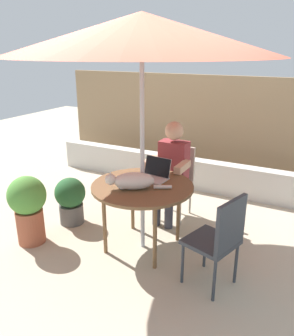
# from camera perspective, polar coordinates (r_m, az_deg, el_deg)

# --- Properties ---
(ground_plane) EXTENTS (14.00, 14.00, 0.00)m
(ground_plane) POSITION_cam_1_polar(r_m,az_deg,el_deg) (3.78, -0.72, -12.93)
(ground_plane) COLOR #BCAD93
(fence_back) EXTENTS (5.48, 0.08, 1.64)m
(fence_back) POSITION_cam_1_polar(r_m,az_deg,el_deg) (5.62, 11.32, 6.69)
(fence_back) COLOR #937756
(fence_back) RESTS_ON ground
(planter_wall_low) EXTENTS (4.93, 0.20, 0.46)m
(planter_wall_low) POSITION_cam_1_polar(r_m,az_deg,el_deg) (5.18, 8.77, -1.08)
(planter_wall_low) COLOR beige
(planter_wall_low) RESTS_ON ground
(patio_table) EXTENTS (1.04, 1.04, 0.72)m
(patio_table) POSITION_cam_1_polar(r_m,az_deg,el_deg) (3.48, -0.76, -3.72)
(patio_table) COLOR brown
(patio_table) RESTS_ON ground
(patio_umbrella) EXTENTS (2.49, 2.49, 2.33)m
(patio_umbrella) POSITION_cam_1_polar(r_m,az_deg,el_deg) (3.20, -0.89, 21.49)
(patio_umbrella) COLOR #B7B7BC
(patio_umbrella) RESTS_ON ground
(chair_occupied) EXTENTS (0.40, 0.40, 0.88)m
(chair_occupied) POSITION_cam_1_polar(r_m,az_deg,el_deg) (4.27, 4.89, -1.31)
(chair_occupied) COLOR #B2A899
(chair_occupied) RESTS_ON ground
(chair_empty) EXTENTS (0.50, 0.50, 0.88)m
(chair_empty) POSITION_cam_1_polar(r_m,az_deg,el_deg) (3.01, 12.11, -11.13)
(chair_empty) COLOR #33383F
(chair_empty) RESTS_ON ground
(person_seated) EXTENTS (0.48, 0.48, 1.22)m
(person_seated) POSITION_cam_1_polar(r_m,az_deg,el_deg) (4.08, 4.09, 0.23)
(person_seated) COLOR maroon
(person_seated) RESTS_ON ground
(laptop) EXTENTS (0.32, 0.28, 0.21)m
(laptop) POSITION_cam_1_polar(r_m,az_deg,el_deg) (3.61, 1.35, -0.76)
(laptop) COLOR silver
(laptop) RESTS_ON patio_table
(cat) EXTENTS (0.59, 0.37, 0.17)m
(cat) POSITION_cam_1_polar(r_m,az_deg,el_deg) (3.33, -2.63, -2.21)
(cat) COLOR silver
(cat) RESTS_ON patio_table
(potted_plant_near_fence) EXTENTS (0.40, 0.40, 0.77)m
(potted_plant_near_fence) POSITION_cam_1_polar(r_m,az_deg,el_deg) (3.87, -19.33, -5.97)
(potted_plant_near_fence) COLOR #9E5138
(potted_plant_near_fence) RESTS_ON ground
(potted_plant_by_chair) EXTENTS (0.37, 0.37, 0.58)m
(potted_plant_by_chair) POSITION_cam_1_polar(r_m,az_deg,el_deg) (4.21, -12.71, -5.06)
(potted_plant_by_chair) COLOR #595654
(potted_plant_by_chair) RESTS_ON ground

